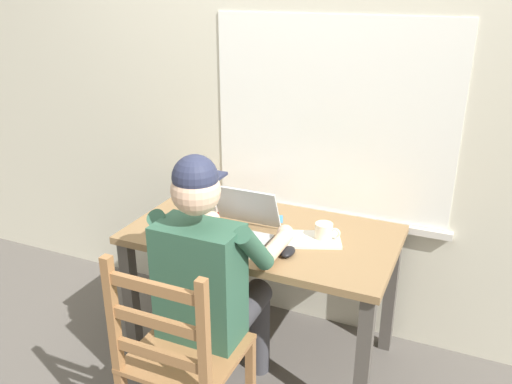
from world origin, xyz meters
name	(u,v)px	position (x,y,z in m)	size (l,w,h in m)	color
ground_plane	(262,351)	(0.00, 0.00, 0.00)	(8.00, 8.00, 0.00)	#56514C
back_wall	(297,94)	(0.00, 0.43, 1.30)	(6.00, 0.08, 2.60)	beige
desk	(263,250)	(0.00, 0.00, 0.61)	(1.28, 0.71, 0.71)	olive
seated_person	(212,275)	(-0.05, -0.43, 0.69)	(0.50, 0.60, 1.25)	#2D5642
wooden_chair	(180,359)	(-0.05, -0.71, 0.46)	(0.42, 0.42, 0.94)	olive
laptop	(238,226)	(-0.09, -0.10, 0.76)	(0.33, 0.32, 0.22)	#ADAFB2
computer_mouse	(288,252)	(0.19, -0.18, 0.73)	(0.06, 0.10, 0.03)	black
coffee_mug_white	(324,232)	(0.30, 0.03, 0.75)	(0.12, 0.08, 0.09)	beige
coffee_mug_dark	(252,202)	(-0.15, 0.20, 0.76)	(0.11, 0.07, 0.09)	#2D384C
book_stack_main	(210,204)	(-0.36, 0.13, 0.74)	(0.21, 0.16, 0.06)	#BC332D
paper_pile_near_laptop	(182,229)	(-0.37, -0.14, 0.72)	(0.19, 0.19, 0.01)	silver
paper_pile_back_corner	(312,240)	(0.25, 0.00, 0.72)	(0.26, 0.17, 0.01)	silver
landscape_photo_print	(270,219)	(-0.02, 0.14, 0.71)	(0.13, 0.09, 0.00)	teal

